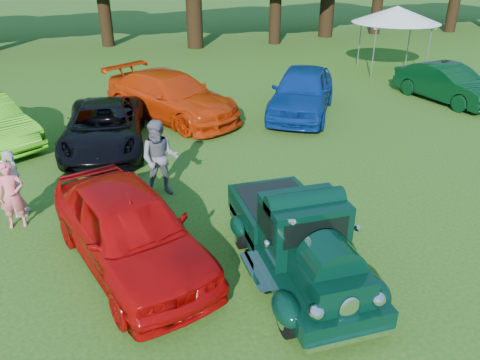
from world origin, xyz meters
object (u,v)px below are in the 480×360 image
object	(u,v)px
red_convertible	(129,228)
spectator_white	(14,184)
back_car_orange	(171,96)
spectator_grey	(160,159)
back_car_blue	(302,91)
canopy_tent	(397,15)
hero_pickup	(298,240)
back_car_black	(104,127)
spectator_pink	(12,195)
back_car_green	(447,83)

from	to	relation	value
red_convertible	spectator_white	world-z (taller)	red_convertible
back_car_orange	spectator_grey	size ratio (longest dim) A/B	2.92
back_car_blue	canopy_tent	bearing A→B (deg)	66.79
hero_pickup	canopy_tent	xyz separation A→B (m)	(10.64, 13.65, 1.98)
hero_pickup	back_car_black	size ratio (longest dim) A/B	0.85
spectator_pink	spectator_grey	size ratio (longest dim) A/B	0.79
red_convertible	spectator_white	size ratio (longest dim) A/B	2.95
hero_pickup	back_car_blue	world-z (taller)	back_car_blue
hero_pickup	canopy_tent	bearing A→B (deg)	52.06
back_car_blue	canopy_tent	xyz separation A→B (m)	(6.82, 4.93, 1.83)
red_convertible	back_car_black	xyz separation A→B (m)	(-0.27, 6.17, -0.11)
spectator_grey	spectator_white	bearing A→B (deg)	-161.19
spectator_white	canopy_tent	world-z (taller)	canopy_tent
back_car_black	back_car_green	bearing A→B (deg)	11.85
hero_pickup	back_car_black	bearing A→B (deg)	113.43
back_car_orange	spectator_white	size ratio (longest dim) A/B	3.54
back_car_blue	spectator_white	distance (m)	10.31
spectator_pink	spectator_grey	bearing A→B (deg)	7.55
back_car_blue	back_car_green	distance (m)	6.14
hero_pickup	spectator_pink	distance (m)	6.12
spectator_grey	canopy_tent	world-z (taller)	canopy_tent
hero_pickup	back_car_green	size ratio (longest dim) A/B	0.96
red_convertible	back_car_blue	xyz separation A→B (m)	(6.72, 7.58, 0.06)
spectator_grey	spectator_white	xyz separation A→B (m)	(-3.25, -0.10, -0.17)
hero_pickup	back_car_green	world-z (taller)	hero_pickup
spectator_pink	spectator_white	size ratio (longest dim) A/B	0.96
back_car_orange	spectator_white	xyz separation A→B (m)	(-4.42, -5.81, -0.02)
red_convertible	back_car_orange	xyz separation A→B (m)	(2.10, 8.42, 0.02)
red_convertible	back_car_black	bearing A→B (deg)	74.51
spectator_grey	back_car_black	bearing A→B (deg)	126.36
hero_pickup	back_car_green	distance (m)	13.17
hero_pickup	spectator_grey	bearing A→B (deg)	116.85
back_car_orange	red_convertible	bearing A→B (deg)	-136.14
spectator_pink	back_car_blue	bearing A→B (deg)	28.11
spectator_grey	canopy_tent	xyz separation A→B (m)	(12.60, 9.79, 1.74)
red_convertible	spectator_grey	xyz separation A→B (m)	(0.94, 2.72, 0.16)
back_car_black	back_car_green	distance (m)	13.20
spectator_pink	canopy_tent	bearing A→B (deg)	30.14
hero_pickup	red_convertible	world-z (taller)	hero_pickup
back_car_black	spectator_white	world-z (taller)	spectator_white
back_car_orange	canopy_tent	bearing A→B (deg)	-12.47
back_car_blue	back_car_green	world-z (taller)	back_car_blue
back_car_black	spectator_pink	distance (m)	4.54
back_car_blue	spectator_pink	size ratio (longest dim) A/B	3.32
back_car_black	canopy_tent	world-z (taller)	canopy_tent
hero_pickup	canopy_tent	world-z (taller)	canopy_tent
hero_pickup	back_car_green	xyz separation A→B (m)	(9.97, 8.61, 0.01)
back_car_orange	back_car_green	bearing A→B (deg)	-37.22
back_car_black	spectator_grey	world-z (taller)	spectator_grey
spectator_pink	canopy_tent	world-z (taller)	canopy_tent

